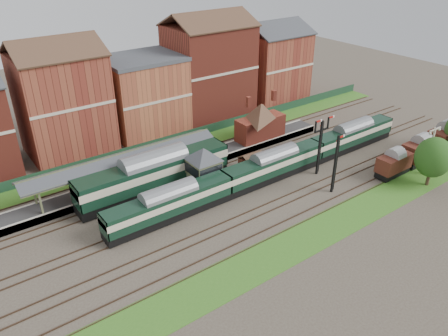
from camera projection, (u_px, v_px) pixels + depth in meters
ground at (238, 193)px, 56.47m from camera, size 160.00×160.00×0.00m
grass_back at (175, 149)px, 67.80m from camera, size 90.00×4.50×0.06m
grass_front at (304, 239)px, 47.95m from camera, size 90.00×5.00×0.06m
fence at (168, 140)px, 68.87m from camera, size 90.00×0.12×1.50m
platform at (166, 171)px, 60.54m from camera, size 55.00×3.40×1.00m
signal_box at (204, 168)px, 55.69m from camera, size 5.40×5.40×6.00m
brick_hut at (252, 164)px, 60.80m from camera, size 3.20×2.64×2.94m
station_building at (260, 120)px, 67.73m from camera, size 8.10×8.10×5.90m
canopy at (123, 156)px, 55.47m from camera, size 26.00×3.89×4.08m
semaphore_bracket at (320, 144)px, 58.75m from camera, size 3.60×0.25×8.18m
semaphore_siding at (335, 163)px, 54.74m from camera, size 1.23×0.25×8.00m
yard_lamp at (430, 148)px, 58.89m from camera, size 2.60×0.22×7.00m
town_backdrop at (143, 91)px, 70.76m from camera, size 69.00×10.00×16.00m
dmu_train at (274, 164)px, 58.64m from camera, size 48.53×2.56×3.73m
platform_railcar at (155, 173)px, 55.43m from camera, size 20.71×3.26×4.77m
goods_van_a at (394, 163)px, 59.62m from camera, size 5.33×2.31×3.23m
goods_van_b at (420, 151)px, 62.74m from camera, size 5.87×2.54×3.56m
goods_van_c at (446, 138)px, 66.19m from camera, size 6.50×2.82×3.95m
tree_far at (434, 157)px, 56.22m from camera, size 4.69×4.69×6.85m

